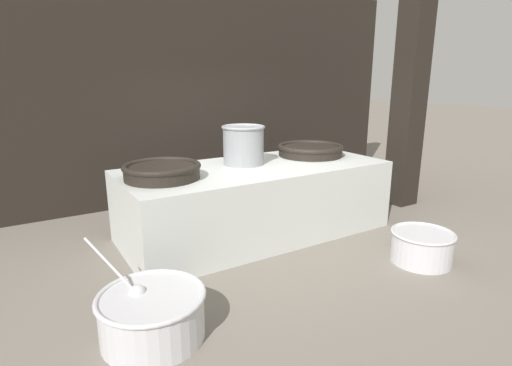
% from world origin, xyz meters
% --- Properties ---
extents(ground_plane, '(60.00, 60.00, 0.00)m').
position_xyz_m(ground_plane, '(0.00, 0.00, 0.00)').
color(ground_plane, slate).
extents(back_wall, '(9.12, 0.24, 3.89)m').
position_xyz_m(back_wall, '(0.00, 2.30, 1.95)').
color(back_wall, black).
rests_on(back_wall, ground_plane).
extents(support_pillar, '(0.43, 0.43, 3.89)m').
position_xyz_m(support_pillar, '(2.99, -0.13, 1.95)').
color(support_pillar, black).
rests_on(support_pillar, ground_plane).
extents(hearth_platform, '(3.74, 1.63, 1.00)m').
position_xyz_m(hearth_platform, '(0.00, 0.00, 0.50)').
color(hearth_platform, silver).
rests_on(hearth_platform, ground_plane).
extents(giant_wok_near, '(0.95, 0.95, 0.19)m').
position_xyz_m(giant_wok_near, '(-1.37, -0.03, 1.10)').
color(giant_wok_near, black).
rests_on(giant_wok_near, hearth_platform).
extents(giant_wok_far, '(1.04, 1.04, 0.18)m').
position_xyz_m(giant_wok_far, '(1.13, 0.19, 1.10)').
color(giant_wok_far, black).
rests_on(giant_wok_far, hearth_platform).
extents(stock_pot, '(0.61, 0.61, 0.55)m').
position_xyz_m(stock_pot, '(-0.09, 0.20, 1.28)').
color(stock_pot, gray).
rests_on(stock_pot, hearth_platform).
extents(cook, '(0.35, 0.54, 1.47)m').
position_xyz_m(cook, '(0.42, 1.08, 0.79)').
color(cook, brown).
rests_on(cook, ground_plane).
extents(prep_bowl_vegetables, '(0.93, 1.11, 0.80)m').
position_xyz_m(prep_bowl_vegetables, '(-2.04, -1.61, 0.23)').
color(prep_bowl_vegetables, silver).
rests_on(prep_bowl_vegetables, ground_plane).
extents(prep_bowl_meat, '(0.75, 0.75, 0.39)m').
position_xyz_m(prep_bowl_meat, '(1.22, -1.88, 0.21)').
color(prep_bowl_meat, silver).
rests_on(prep_bowl_meat, ground_plane).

